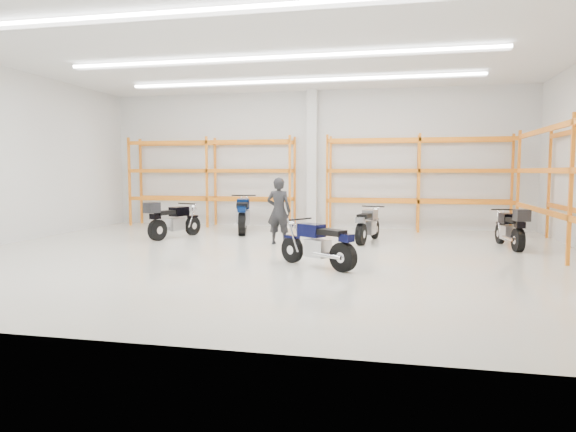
% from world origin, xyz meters
% --- Properties ---
extents(ground, '(14.00, 14.00, 0.00)m').
position_xyz_m(ground, '(0.00, 0.00, 0.00)').
color(ground, silver).
rests_on(ground, ground).
extents(room_shell, '(14.02, 12.02, 4.51)m').
position_xyz_m(room_shell, '(0.00, 0.03, 3.28)').
color(room_shell, silver).
rests_on(room_shell, ground).
extents(motorcycle_main, '(1.64, 1.15, 0.92)m').
position_xyz_m(motorcycle_main, '(1.32, -1.25, 0.43)').
color(motorcycle_main, black).
rests_on(motorcycle_main, ground).
extents(motorcycle_back_a, '(0.97, 1.96, 1.04)m').
position_xyz_m(motorcycle_back_a, '(-3.34, 2.16, 0.50)').
color(motorcycle_back_a, black).
rests_on(motorcycle_back_a, ground).
extents(motorcycle_back_b, '(0.89, 2.25, 1.12)m').
position_xyz_m(motorcycle_back_b, '(-1.79, 3.84, 0.53)').
color(motorcycle_back_b, black).
rests_on(motorcycle_back_b, ground).
extents(motorcycle_back_c, '(0.74, 1.86, 0.92)m').
position_xyz_m(motorcycle_back_c, '(2.01, 2.57, 0.43)').
color(motorcycle_back_c, black).
rests_on(motorcycle_back_c, ground).
extents(motorcycle_back_d, '(0.62, 1.94, 1.00)m').
position_xyz_m(motorcycle_back_d, '(5.46, 2.13, 0.48)').
color(motorcycle_back_d, black).
rests_on(motorcycle_back_d, ground).
extents(standing_man, '(0.65, 0.44, 1.71)m').
position_xyz_m(standing_man, '(-0.18, 1.70, 0.85)').
color(standing_man, black).
rests_on(standing_man, ground).
extents(structural_column, '(0.32, 0.32, 4.50)m').
position_xyz_m(structural_column, '(0.00, 5.82, 2.25)').
color(structural_column, white).
rests_on(structural_column, ground).
extents(pallet_racking_back_left, '(5.67, 0.87, 3.00)m').
position_xyz_m(pallet_racking_back_left, '(-3.40, 5.48, 1.79)').
color(pallet_racking_back_left, orange).
rests_on(pallet_racking_back_left, ground).
extents(pallet_racking_back_right, '(5.67, 0.87, 3.00)m').
position_xyz_m(pallet_racking_back_right, '(3.40, 5.48, 1.79)').
color(pallet_racking_back_right, orange).
rests_on(pallet_racking_back_right, ground).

